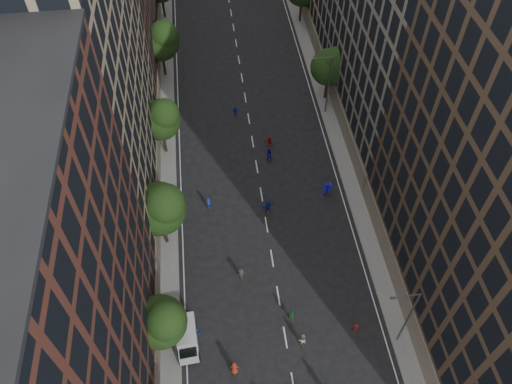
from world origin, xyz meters
TOP-DOWN VIEW (x-y plane):
  - ground at (0.00, 40.00)m, footprint 240.00×240.00m
  - sidewalk_left at (-12.00, 47.50)m, footprint 4.00×105.00m
  - sidewalk_right at (12.00, 47.50)m, footprint 4.00×105.00m
  - bldg_left_a at (-19.00, 11.00)m, footprint 14.00×22.00m
  - bldg_left_b at (-19.00, 35.00)m, footprint 14.00×26.00m
  - bldg_right_b at (19.00, 44.00)m, footprint 14.00×28.00m
  - tree_left_1 at (-11.02, 13.86)m, footprint 4.80×4.80m
  - tree_left_2 at (-10.99, 25.83)m, footprint 5.60×5.60m
  - tree_left_3 at (-11.02, 39.85)m, footprint 5.00×5.00m
  - tree_left_4 at (-11.00, 55.84)m, footprint 5.40×5.40m
  - tree_right_a at (11.38, 47.85)m, footprint 5.00×5.00m
  - streetlamp_near at (10.37, 12.00)m, footprint 2.64×0.22m
  - streetlamp_far at (10.37, 45.00)m, footprint 2.64×0.22m
  - cargo_van at (-9.31, 14.09)m, footprint 2.23×4.36m
  - skater_4 at (-8.50, 14.68)m, footprint 1.16×0.60m
  - skater_6 at (-5.15, 10.78)m, footprint 0.93×0.65m
  - skater_7 at (6.78, 13.30)m, footprint 0.64×0.52m
  - skater_8 at (1.45, 12.74)m, footprint 0.90×0.76m
  - skater_9 at (-3.52, 20.51)m, footprint 1.09×0.76m
  - skater_10 at (0.89, 15.31)m, footprint 1.06×0.54m
  - skater_11 at (0.37, 28.87)m, footprint 1.65×0.80m
  - skater_12 at (7.52, 30.76)m, footprint 0.95×0.80m
  - skater_13 at (-6.32, 30.22)m, footprint 0.65×0.47m
  - skater_14 at (1.59, 36.99)m, footprint 0.98×0.78m
  - skater_15 at (8.00, 30.78)m, footprint 1.24×0.92m
  - skater_16 at (-1.72, 45.64)m, footprint 0.96×0.46m
  - skater_17 at (2.11, 39.49)m, footprint 1.46×0.55m

SIDE VIEW (x-z plane):
  - ground at x=0.00m, z-range 0.00..0.00m
  - sidewalk_left at x=-12.00m, z-range 0.00..0.15m
  - sidewalk_right at x=12.00m, z-range 0.00..0.15m
  - skater_7 at x=6.78m, z-range 0.00..1.50m
  - skater_17 at x=2.11m, z-range 0.00..1.54m
  - skater_9 at x=-3.52m, z-range 0.00..1.55m
  - skater_16 at x=-1.72m, z-range 0.00..1.60m
  - skater_12 at x=7.52m, z-range 0.00..1.64m
  - skater_8 at x=1.45m, z-range 0.00..1.65m
  - skater_13 at x=-6.32m, z-range 0.00..1.65m
  - skater_11 at x=0.37m, z-range 0.00..1.71m
  - skater_15 at x=8.00m, z-range 0.00..1.71m
  - skater_10 at x=0.89m, z-range 0.00..1.73m
  - skater_6 at x=-5.15m, z-range 0.00..1.78m
  - skater_4 at x=-8.50m, z-range 0.00..1.90m
  - skater_14 at x=1.59m, z-range 0.00..1.93m
  - cargo_van at x=-9.31m, z-range 0.06..2.32m
  - streetlamp_near at x=10.37m, z-range 0.64..9.70m
  - streetlamp_far at x=10.37m, z-range 0.64..9.70m
  - tree_left_1 at x=-11.02m, z-range 1.45..9.66m
  - tree_right_a at x=11.38m, z-range 1.43..9.83m
  - tree_left_3 at x=-11.02m, z-range 1.53..10.11m
  - tree_left_4 at x=-11.00m, z-range 1.56..10.63m
  - tree_left_2 at x=-10.99m, z-range 1.63..11.08m
  - bldg_left_a at x=-19.00m, z-range 0.00..30.00m
  - bldg_right_b at x=19.00m, z-range 0.00..33.00m
  - bldg_left_b at x=-19.00m, z-range 0.00..34.00m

